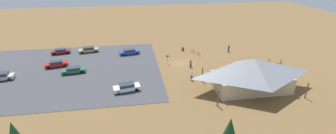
{
  "coord_description": "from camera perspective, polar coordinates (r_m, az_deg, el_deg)",
  "views": [
    {
      "loc": [
        10.28,
        48.15,
        20.77
      ],
      "look_at": [
        3.3,
        4.13,
        1.2
      ],
      "focal_mm": 25.68,
      "sensor_mm": 36.0,
      "label": 1
    }
  ],
  "objects": [
    {
      "name": "car_green_mid_lot",
      "position": [
        52.2,
        -21.49,
        -0.67
      ],
      "size": [
        4.8,
        2.35,
        1.26
      ],
      "color": "#1E6B3D",
      "rests_on": "parking_lot_asphalt"
    },
    {
      "name": "visitor_at_bikes",
      "position": [
        51.33,
        5.42,
        0.86
      ],
      "size": [
        0.37,
        0.36,
        1.79
      ],
      "color": "#2D3347",
      "rests_on": "ground"
    },
    {
      "name": "car_white_near_entry",
      "position": [
        42.53,
        -9.78,
        -4.75
      ],
      "size": [
        4.83,
        2.56,
        1.41
      ],
      "color": "white",
      "rests_on": "parking_lot_asphalt"
    },
    {
      "name": "car_maroon_inner_stall",
      "position": [
        64.54,
        -24.09,
        3.46
      ],
      "size": [
        4.51,
        2.41,
        1.29
      ],
      "color": "maroon",
      "rests_on": "parking_lot_asphalt"
    },
    {
      "name": "trash_bin",
      "position": [
        61.3,
        3.55,
        4.3
      ],
      "size": [
        0.6,
        0.6,
        0.9
      ],
      "primitive_type": "cylinder",
      "color": "brown",
      "rests_on": "ground"
    },
    {
      "name": "car_blue_aisle_side",
      "position": [
        59.26,
        -9.15,
        3.6
      ],
      "size": [
        5.0,
        2.57,
        1.29
      ],
      "color": "#1E42B2",
      "rests_on": "parking_lot_asphalt"
    },
    {
      "name": "visitor_near_lot",
      "position": [
        62.05,
        14.21,
        4.34
      ],
      "size": [
        0.4,
        0.37,
        1.82
      ],
      "color": "#2D3347",
      "rests_on": "ground"
    },
    {
      "name": "bicycle_teal_back_row",
      "position": [
        60.05,
        5.93,
        3.7
      ],
      "size": [
        0.74,
        1.6,
        0.8
      ],
      "color": "black",
      "rests_on": "ground"
    },
    {
      "name": "car_red_end_stall",
      "position": [
        56.77,
        -24.96,
        0.71
      ],
      "size": [
        4.78,
        2.75,
        1.34
      ],
      "color": "red",
      "rests_on": "parking_lot_asphalt"
    },
    {
      "name": "car_tan_front_row",
      "position": [
        63.14,
        -18.33,
        3.96
      ],
      "size": [
        4.95,
        2.57,
        1.35
      ],
      "color": "tan",
      "rests_on": "parking_lot_asphalt"
    },
    {
      "name": "bicycle_black_yard_front",
      "position": [
        55.49,
        19.76,
        0.67
      ],
      "size": [
        0.73,
        1.58,
        0.85
      ],
      "color": "black",
      "rests_on": "ground"
    },
    {
      "name": "parking_lot_asphalt",
      "position": [
        54.7,
        -25.54,
        -1.04
      ],
      "size": [
        43.39,
        30.46,
        0.05
      ],
      "primitive_type": "cube",
      "color": "#424247",
      "rests_on": "ground"
    },
    {
      "name": "bike_pavilion",
      "position": [
        43.86,
        19.44,
        -1.21
      ],
      "size": [
        15.62,
        8.93,
        5.8
      ],
      "color": "#C6B28E",
      "rests_on": "ground"
    },
    {
      "name": "car_silver_far_end",
      "position": [
        55.66,
        -34.83,
        -1.85
      ],
      "size": [
        4.56,
        2.53,
        1.46
      ],
      "color": "#BCBCC1",
      "rests_on": "parking_lot_asphalt"
    },
    {
      "name": "bicycle_silver_near_sign",
      "position": [
        58.19,
        22.79,
        1.26
      ],
      "size": [
        1.28,
        1.12,
        0.82
      ],
      "color": "black",
      "rests_on": "ground"
    },
    {
      "name": "ground",
      "position": [
        53.44,
        2.8,
        0.8
      ],
      "size": [
        160.0,
        160.0,
        0.0
      ],
      "primitive_type": "plane",
      "color": "brown",
      "rests_on": "ground"
    },
    {
      "name": "bicycle_red_yard_center",
      "position": [
        58.33,
        7.29,
        3.02
      ],
      "size": [
        0.54,
        1.62,
        0.8
      ],
      "color": "black",
      "rests_on": "ground"
    },
    {
      "name": "bicycle_blue_trailside",
      "position": [
        53.79,
        15.52,
        0.51
      ],
      "size": [
        1.33,
        1.21,
        0.87
      ],
      "color": "black",
      "rests_on": "ground"
    },
    {
      "name": "lot_sign",
      "position": [
        52.57,
        -0.11,
        2.1
      ],
      "size": [
        0.56,
        0.08,
        2.2
      ],
      "color": "#99999E",
      "rests_on": "ground"
    },
    {
      "name": "visitor_crossing_yard",
      "position": [
        45.8,
        5.64,
        -2.06
      ],
      "size": [
        0.36,
        0.39,
        1.81
      ],
      "color": "#2D3347",
      "rests_on": "ground"
    },
    {
      "name": "bicycle_white_by_bin",
      "position": [
        53.82,
        18.94,
        0.08
      ],
      "size": [
        1.37,
        1.14,
        0.85
      ],
      "color": "black",
      "rests_on": "ground"
    },
    {
      "name": "bicycle_purple_yard_right",
      "position": [
        58.49,
        25.25,
        0.95
      ],
      "size": [
        0.74,
        1.67,
        0.89
      ],
      "color": "black",
      "rests_on": "ground"
    }
  ]
}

